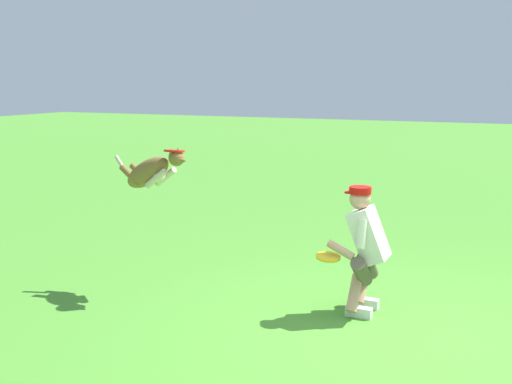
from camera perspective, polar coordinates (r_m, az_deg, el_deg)
The scene contains 5 objects.
ground_plane at distance 5.99m, azimuth 13.27°, elevation -13.09°, with size 60.00×60.00×0.00m, color #4C942F.
person at distance 6.41m, azimuth 9.83°, elevation -4.84°, with size 0.57×0.64×1.29m.
dog at distance 7.01m, azimuth -9.48°, elevation 1.83°, with size 1.05×0.36×0.56m.
frisbee_flying at distance 6.77m, azimuth -7.42°, elevation 3.71°, with size 0.23×0.23×0.02m, color red.
frisbee_held at distance 6.29m, azimuth 6.56°, elevation -5.86°, with size 0.24×0.24×0.02m, color yellow.
Camera 1 is at (-0.98, 5.43, 2.35)m, focal length 44.13 mm.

